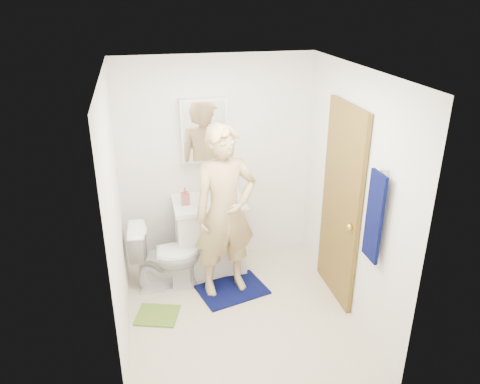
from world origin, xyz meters
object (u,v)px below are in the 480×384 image
soap_dispenser (185,196)px  man (225,212)px  medicine_cabinet (204,130)px  toothbrush_cup (230,190)px  vanity_cabinet (210,237)px  towel (374,217)px  toilet (166,256)px

soap_dispenser → man: (0.35, -0.47, -0.01)m
medicine_cabinet → toothbrush_cup: bearing=-17.4°
vanity_cabinet → towel: size_ratio=1.00×
medicine_cabinet → soap_dispenser: size_ratio=3.61×
towel → soap_dispenser: 2.08m
toilet → soap_dispenser: size_ratio=3.87×
towel → toothbrush_cup: bearing=119.2°
medicine_cabinet → man: bearing=-82.6°
toothbrush_cup → toilet: bearing=-153.3°
medicine_cabinet → toothbrush_cup: medicine_cabinet is taller
man → towel: bearing=-52.3°
vanity_cabinet → medicine_cabinet: size_ratio=1.14×
vanity_cabinet → man: (0.09, -0.48, 0.53)m
towel → toilet: towel is taller
vanity_cabinet → soap_dispenser: (-0.26, -0.02, 0.55)m
vanity_cabinet → towel: (1.18, -1.48, 0.85)m
towel → toothbrush_cup: towel is taller
vanity_cabinet → soap_dispenser: 0.61m
vanity_cabinet → towel: bearing=-51.5°
man → medicine_cabinet: bearing=87.7°
soap_dispenser → man: size_ratio=0.11×
towel → man: size_ratio=0.44×
vanity_cabinet → soap_dispenser: bearing=-176.3°
medicine_cabinet → soap_dispenser: medicine_cabinet is taller
medicine_cabinet → towel: 2.11m
vanity_cabinet → toilet: (-0.53, -0.26, -0.02)m
toothbrush_cup → man: bearing=-106.3°
toilet → soap_dispenser: (0.27, 0.25, 0.57)m
vanity_cabinet → medicine_cabinet: medicine_cabinet is taller
toilet → man: man is taller
towel → soap_dispenser: bearing=134.5°
towel → soap_dispenser: size_ratio=4.12×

